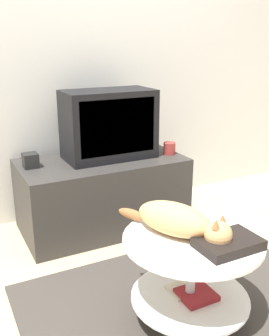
{
  "coord_description": "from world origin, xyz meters",
  "views": [
    {
      "loc": [
        -0.98,
        -1.32,
        1.28
      ],
      "look_at": [
        -0.02,
        0.55,
        0.59
      ],
      "focal_mm": 42.0,
      "sensor_mm": 36.0,
      "label": 1
    }
  ],
  "objects_px": {
    "tv": "(109,125)",
    "dvd_box": "(228,243)",
    "cat": "(179,221)",
    "speaker": "(31,160)"
  },
  "relations": [
    {
      "from": "tv",
      "to": "dvd_box",
      "type": "distance_m",
      "value": 1.31
    },
    {
      "from": "dvd_box",
      "to": "cat",
      "type": "distance_m",
      "value": 0.23
    },
    {
      "from": "dvd_box",
      "to": "cat",
      "type": "bearing_deg",
      "value": 122.84
    },
    {
      "from": "speaker",
      "to": "dvd_box",
      "type": "xyz_separation_m",
      "value": [
        0.51,
        -1.31,
        -0.08
      ]
    },
    {
      "from": "tv",
      "to": "speaker",
      "type": "distance_m",
      "value": 0.57
    },
    {
      "from": "speaker",
      "to": "dvd_box",
      "type": "height_order",
      "value": "speaker"
    },
    {
      "from": "speaker",
      "to": "cat",
      "type": "bearing_deg",
      "value": -70.7
    },
    {
      "from": "dvd_box",
      "to": "cat",
      "type": "relative_size",
      "value": 0.49
    },
    {
      "from": "tv",
      "to": "cat",
      "type": "height_order",
      "value": "tv"
    },
    {
      "from": "tv",
      "to": "speaker",
      "type": "height_order",
      "value": "tv"
    }
  ]
}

